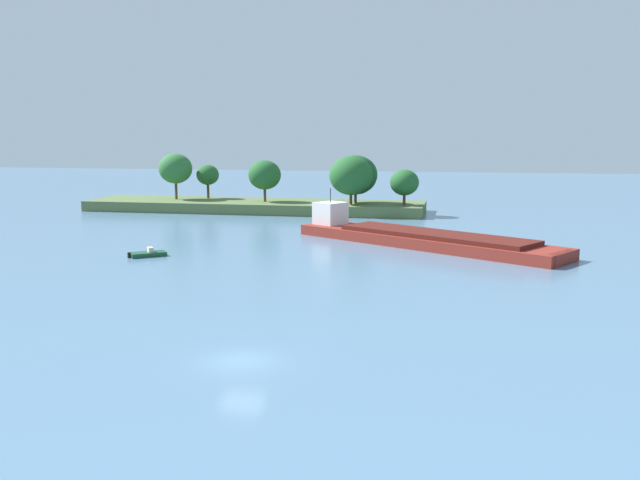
% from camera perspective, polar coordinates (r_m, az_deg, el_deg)
% --- Properties ---
extents(ground_plane, '(400.00, 400.00, 0.00)m').
position_cam_1_polar(ground_plane, '(39.70, -6.51, -9.92)').
color(ground_plane, slate).
extents(treeline_island, '(55.91, 12.72, 9.42)m').
position_cam_1_polar(treeline_island, '(113.39, -3.41, 4.01)').
color(treeline_island, '#566B3D').
rests_on(treeline_island, ground).
extents(cargo_barge, '(31.76, 23.24, 5.83)m').
position_cam_1_polar(cargo_barge, '(79.91, 8.14, 0.23)').
color(cargo_barge, maroon).
rests_on(cargo_barge, ground).
extents(small_motorboat, '(3.93, 3.61, 0.95)m').
position_cam_1_polar(small_motorboat, '(74.29, -14.05, -1.12)').
color(small_motorboat, '#19472D').
rests_on(small_motorboat, ground).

